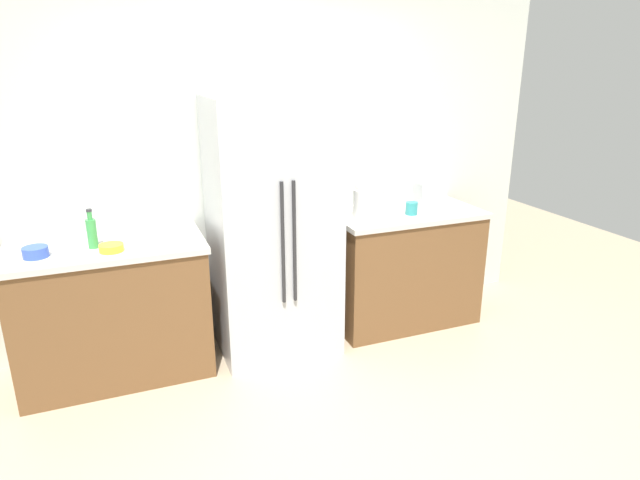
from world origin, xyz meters
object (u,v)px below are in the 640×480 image
(bowl_b, at_px, (111,248))
(cup_b, at_px, (412,208))
(refrigerator, at_px, (273,228))
(toaster, at_px, (430,194))
(bottle_a, at_px, (92,232))
(cup_a, at_px, (168,224))
(bowl_a, at_px, (36,252))
(rice_cooker, at_px, (369,197))

(bowl_b, bearing_deg, cup_b, 1.28)
(refrigerator, bearing_deg, toaster, 2.93)
(bowl_b, bearing_deg, bottle_a, 132.41)
(cup_b, bearing_deg, refrigerator, 175.57)
(refrigerator, relative_size, bottle_a, 7.29)
(refrigerator, distance_m, cup_a, 0.73)
(toaster, bearing_deg, cup_b, -149.33)
(cup_a, xyz_separation_m, bowl_b, (-0.38, -0.31, -0.02))
(cup_b, bearing_deg, bottle_a, 178.38)
(bowl_a, bearing_deg, bottle_a, 10.09)
(toaster, height_order, cup_a, toaster)
(bowl_a, bearing_deg, refrigerator, 2.94)
(cup_b, bearing_deg, rice_cooker, 168.37)
(cup_a, bearing_deg, bowl_a, -162.38)
(bottle_a, bearing_deg, cup_b, -1.62)
(cup_a, relative_size, bowl_a, 0.63)
(toaster, distance_m, bowl_b, 2.43)
(toaster, xyz_separation_m, bottle_a, (-2.52, -0.09, 0.00))
(toaster, relative_size, rice_cooker, 0.73)
(bowl_a, bearing_deg, cup_b, -0.15)
(rice_cooker, bearing_deg, bottle_a, -179.86)
(toaster, relative_size, bottle_a, 0.92)
(toaster, bearing_deg, refrigerator, -177.07)
(rice_cooker, xyz_separation_m, cup_a, (-1.45, 0.19, -0.11))
(toaster, height_order, bowl_b, toaster)
(rice_cooker, xyz_separation_m, bottle_a, (-1.93, -0.00, -0.05))
(cup_a, distance_m, bowl_a, 0.84)
(cup_a, height_order, bowl_a, cup_a)
(cup_a, bearing_deg, bowl_b, -140.64)
(cup_b, height_order, bowl_a, cup_b)
(rice_cooker, relative_size, cup_a, 3.39)
(refrigerator, xyz_separation_m, bowl_a, (-1.50, -0.08, 0.05))
(rice_cooker, height_order, cup_b, rice_cooker)
(refrigerator, relative_size, rice_cooker, 5.83)
(rice_cooker, bearing_deg, cup_b, -11.63)
(rice_cooker, relative_size, cup_b, 3.24)
(cup_a, distance_m, bowl_b, 0.49)
(rice_cooker, xyz_separation_m, bowl_b, (-1.83, -0.12, -0.13))
(rice_cooker, distance_m, cup_a, 1.47)
(refrigerator, relative_size, bowl_a, 12.52)
(cup_a, distance_m, cup_b, 1.80)
(cup_b, relative_size, bowl_a, 0.66)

